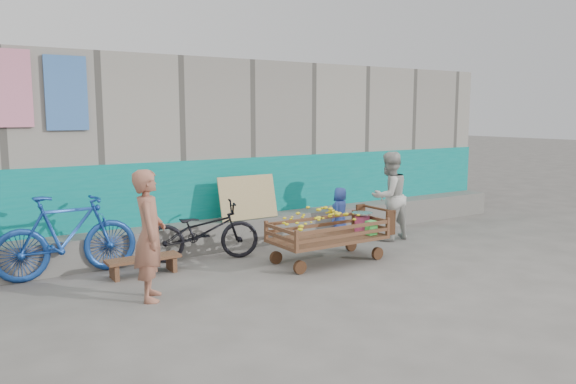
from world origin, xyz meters
TOP-DOWN VIEW (x-y plane):
  - ground at (0.00, 0.00)m, footprint 80.00×80.00m
  - building_wall at (-0.00, 4.05)m, footprint 12.00×3.50m
  - banana_cart at (0.77, 0.77)m, footprint 1.81×0.83m
  - bench at (-1.65, 1.57)m, footprint 0.97×0.29m
  - vendor_man at (-1.89, 0.57)m, footprint 0.53×0.64m
  - woman at (2.52, 1.35)m, footprint 0.76×0.60m
  - child at (2.04, 2.05)m, footprint 0.50×0.44m
  - bicycle_dark at (-0.66, 1.85)m, footprint 1.73×1.03m
  - bicycle_blue at (-2.50, 2.05)m, footprint 1.82×0.53m

SIDE VIEW (x-z plane):
  - ground at x=0.00m, z-range 0.00..0.00m
  - bench at x=-1.65m, z-range 0.06..0.30m
  - child at x=2.04m, z-range 0.00..0.85m
  - bicycle_dark at x=-0.66m, z-range 0.00..0.86m
  - banana_cart at x=0.77m, z-range 0.14..0.91m
  - bicycle_blue at x=-2.50m, z-range 0.00..1.09m
  - woman at x=2.52m, z-range 0.00..1.50m
  - vendor_man at x=-1.89m, z-range 0.00..1.51m
  - building_wall at x=0.00m, z-range -0.03..2.97m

